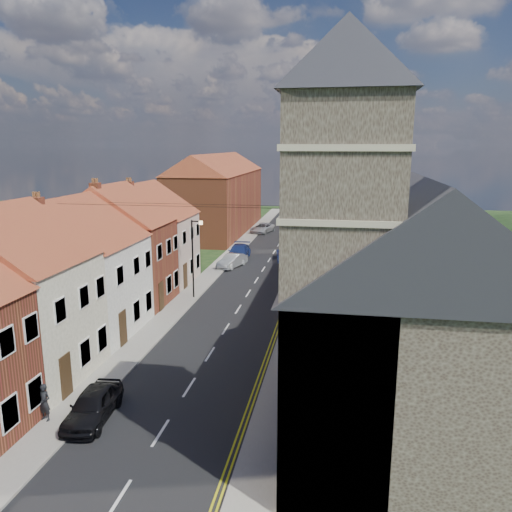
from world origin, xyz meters
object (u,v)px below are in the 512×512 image
at_px(church, 401,298).
at_px(car_far_b, 287,254).
at_px(lamppost, 194,254).
at_px(car_distant, 262,228).
at_px(car_mid, 232,261).
at_px(pedestrian_left, 44,402).
at_px(pedestrian_right, 308,308).
at_px(car_near, 93,405).
at_px(car_far, 239,252).

xyz_separation_m(church, car_far_b, (-7.57, 30.68, -5.16)).
bearing_deg(lamppost, car_distant, 88.83).
xyz_separation_m(car_mid, pedestrian_left, (-1.99, -28.36, 0.28)).
bearing_deg(church, lamppost, 128.30).
bearing_deg(pedestrian_right, car_near, 54.32).
bearing_deg(church, car_mid, 114.77).
height_order(pedestrian_right, car_far_b, pedestrian_right).
height_order(car_mid, pedestrian_left, pedestrian_left).
bearing_deg(pedestrian_left, car_far_b, 88.86).
relative_size(car_far, pedestrian_left, 3.08).
distance_m(car_distant, pedestrian_left, 48.07).
xyz_separation_m(car_distant, pedestrian_left, (-1.90, -48.03, 0.28)).
height_order(lamppost, car_near, lamppost).
bearing_deg(pedestrian_left, car_mid, 96.98).
bearing_deg(car_far, car_far_b, -1.95).
height_order(lamppost, pedestrian_left, lamppost).
height_order(church, car_far_b, church).
height_order(church, car_near, church).
xyz_separation_m(church, pedestrian_left, (-14.46, -1.35, -4.95)).
distance_m(car_near, car_mid, 27.81).
height_order(church, pedestrian_right, church).
bearing_deg(car_far, lamppost, -94.46).
bearing_deg(car_near, pedestrian_right, 54.07).
relative_size(car_mid, pedestrian_right, 2.26).
bearing_deg(pedestrian_left, car_near, 27.31).
relative_size(lamppost, pedestrian_left, 3.71).
height_order(lamppost, pedestrian_right, lamppost).
height_order(church, car_far, church).
relative_size(car_near, car_far_b, 0.81).
height_order(car_far, pedestrian_left, pedestrian_left).
bearing_deg(car_mid, car_far_b, 55.06).
distance_m(car_mid, car_far_b, 6.12).
xyz_separation_m(lamppost, pedestrian_right, (8.91, -3.79, -2.55)).
distance_m(church, car_near, 13.62).
xyz_separation_m(car_far, pedestrian_right, (8.30, -17.79, 0.26)).
bearing_deg(car_mid, church, -46.98).
xyz_separation_m(car_near, pedestrian_right, (8.30, 13.68, 0.31)).
bearing_deg(car_distant, car_far_b, -58.87).
bearing_deg(pedestrian_left, church, 16.35).
xyz_separation_m(car_far, car_far_b, (4.99, 0.00, -0.01)).
height_order(car_near, car_far_b, car_far_b).
bearing_deg(car_mid, lamppost, -75.67).
bearing_deg(church, car_far, 112.27).
bearing_deg(car_far, car_mid, -90.48).
xyz_separation_m(car_mid, car_far_b, (4.90, 3.67, 0.07)).
xyz_separation_m(church, car_near, (-12.56, -0.80, -5.20)).
height_order(pedestrian_left, car_far_b, pedestrian_left).
relative_size(car_mid, car_far_b, 0.80).
distance_m(church, car_far_b, 32.01).
distance_m(church, pedestrian_right, 14.43).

